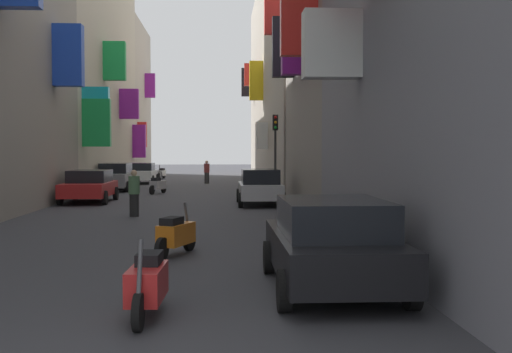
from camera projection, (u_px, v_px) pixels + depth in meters
ground_plane at (184, 194)px, 33.12m from camera, size 140.00×140.00×0.00m
building_left_mid_b at (46, 67)px, 35.75m from camera, size 7.39×11.21×14.04m
building_left_mid_c at (85, 46)px, 46.02m from camera, size 7.28×9.61×19.87m
building_left_far at (110, 101)px, 56.62m from camera, size 6.92×11.40×13.51m
building_right_mid_a at (376, 50)px, 24.40m from camera, size 7.17×10.56×12.36m
building_right_mid_c at (302, 76)px, 46.86m from camera, size 7.14×32.72×15.63m
parked_car_black at (332, 243)px, 10.14m from camera, size 2.00×4.23×1.49m
parked_car_red at (89, 185)px, 27.45m from camera, size 2.02×4.11×1.40m
parked_car_grey at (115, 176)px, 35.58m from camera, size 1.91×4.41×1.56m
parked_car_white at (141, 173)px, 43.52m from camera, size 2.01×4.15×1.41m
parked_car_silver at (260, 186)px, 26.17m from camera, size 1.87×3.94×1.49m
scooter_white at (161, 173)px, 50.48m from camera, size 0.65×1.97×1.13m
scooter_silver at (158, 185)px, 32.93m from camera, size 0.79×1.77×1.13m
scooter_red at (147, 283)px, 8.54m from camera, size 0.49×1.87×1.13m
scooter_orange at (176, 234)px, 13.51m from camera, size 0.81×1.74×1.13m
pedestrian_near_left at (134, 193)px, 21.52m from camera, size 0.53×0.53×1.60m
pedestrian_near_right at (207, 172)px, 43.05m from camera, size 0.49×0.49×1.59m
traffic_light_far_corner at (275, 141)px, 30.45m from camera, size 0.26×0.34×4.00m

